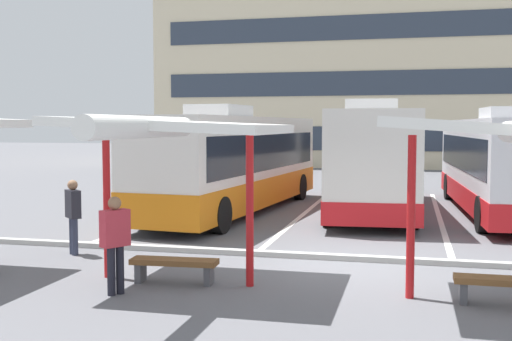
# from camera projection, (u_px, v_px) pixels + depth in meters

# --- Properties ---
(ground_plane) EXTENTS (160.00, 160.00, 0.00)m
(ground_plane) POSITION_uv_depth(u_px,v_px,m) (347.00, 267.00, 12.94)
(ground_plane) COLOR slate
(terminal_building) EXTENTS (33.35, 14.47, 21.06)m
(terminal_building) POSITION_uv_depth(u_px,v_px,m) (396.00, 42.00, 47.93)
(terminal_building) COLOR beige
(terminal_building) RESTS_ON ground
(coach_bus_0) EXTENTS (3.50, 11.61, 3.52)m
(coach_bus_0) POSITION_uv_depth(u_px,v_px,m) (236.00, 164.00, 21.04)
(coach_bus_0) COLOR silver
(coach_bus_0) RESTS_ON ground
(coach_bus_1) EXTENTS (3.41, 10.52, 3.68)m
(coach_bus_1) POSITION_uv_depth(u_px,v_px,m) (369.00, 160.00, 21.27)
(coach_bus_1) COLOR silver
(coach_bus_1) RESTS_ON ground
(coach_bus_2) EXTENTS (3.12, 11.23, 3.44)m
(coach_bus_2) POSITION_uv_depth(u_px,v_px,m) (500.00, 165.00, 20.57)
(coach_bus_2) COLOR silver
(coach_bus_2) RESTS_ON ground
(lane_stripe_0) EXTENTS (0.16, 14.00, 0.01)m
(lane_stripe_0) POSITION_uv_depth(u_px,v_px,m) (181.00, 209.00, 21.73)
(lane_stripe_0) COLOR white
(lane_stripe_0) RESTS_ON ground
(lane_stripe_1) EXTENTS (0.16, 14.00, 0.01)m
(lane_stripe_1) POSITION_uv_depth(u_px,v_px,m) (304.00, 214.00, 20.72)
(lane_stripe_1) COLOR white
(lane_stripe_1) RESTS_ON ground
(lane_stripe_2) EXTENTS (0.16, 14.00, 0.01)m
(lane_stripe_2) POSITION_uv_depth(u_px,v_px,m) (440.00, 218.00, 19.71)
(lane_stripe_2) COLOR white
(lane_stripe_2) RESTS_ON ground
(waiting_shelter_1) EXTENTS (3.80, 4.98, 3.05)m
(waiting_shelter_1) POSITION_uv_depth(u_px,v_px,m) (170.00, 129.00, 11.26)
(waiting_shelter_1) COLOR red
(waiting_shelter_1) RESTS_ON ground
(bench_2) EXTENTS (1.63, 0.52, 0.45)m
(bench_2) POSITION_uv_depth(u_px,v_px,m) (174.00, 265.00, 11.59)
(bench_2) COLOR brown
(bench_2) RESTS_ON ground
(bench_3) EXTENTS (1.76, 0.43, 0.45)m
(bench_3) POSITION_uv_depth(u_px,v_px,m) (511.00, 285.00, 10.13)
(bench_3) COLOR brown
(bench_3) RESTS_ON ground
(platform_kerb) EXTENTS (44.00, 0.24, 0.12)m
(platform_kerb) POSITION_uv_depth(u_px,v_px,m) (350.00, 258.00, 13.55)
(platform_kerb) COLOR #ADADA8
(platform_kerb) RESTS_ON ground
(waiting_passenger_1) EXTENTS (0.51, 0.49, 1.68)m
(waiting_passenger_1) POSITION_uv_depth(u_px,v_px,m) (73.00, 212.00, 14.10)
(waiting_passenger_1) COLOR #33384C
(waiting_passenger_1) RESTS_ON ground
(waiting_passenger_2) EXTENTS (0.45, 0.53, 1.69)m
(waiting_passenger_2) POSITION_uv_depth(u_px,v_px,m) (115.00, 238.00, 10.76)
(waiting_passenger_2) COLOR black
(waiting_passenger_2) RESTS_ON ground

